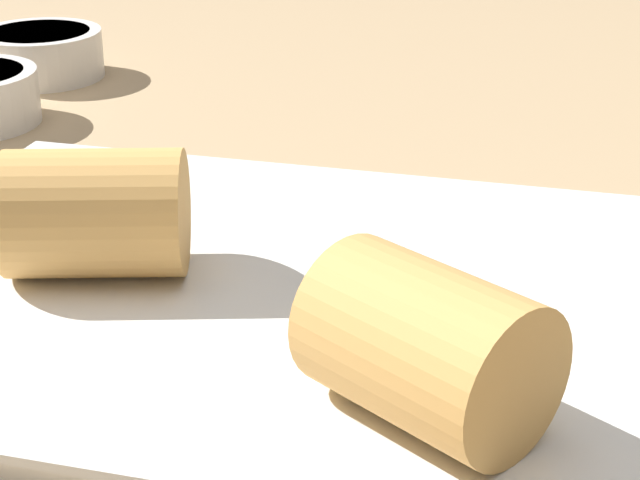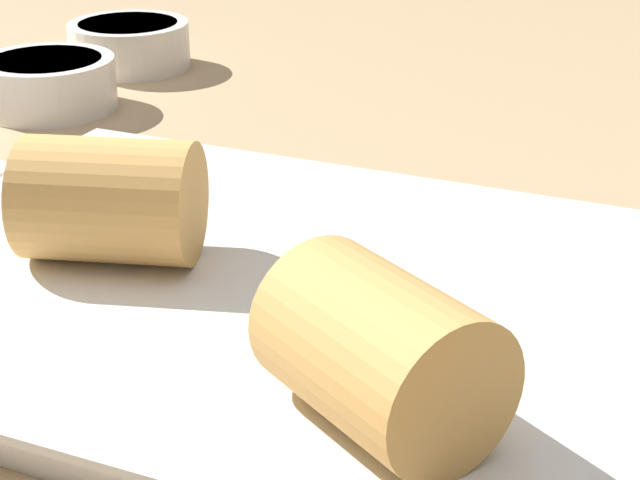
{
  "view_description": "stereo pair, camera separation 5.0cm",
  "coord_description": "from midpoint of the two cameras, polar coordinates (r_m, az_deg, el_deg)",
  "views": [
    {
      "loc": [
        10.32,
        -30.62,
        20.0
      ],
      "look_at": [
        2.16,
        0.73,
        5.27
      ],
      "focal_mm": 60.0,
      "sensor_mm": 36.0,
      "label": 1
    },
    {
      "loc": [
        15.05,
        -28.98,
        20.0
      ],
      "look_at": [
        2.16,
        0.73,
        5.27
      ],
      "focal_mm": 60.0,
      "sensor_mm": 36.0,
      "label": 2
    }
  ],
  "objects": [
    {
      "name": "serving_plate",
      "position": [
        0.37,
        -3.92,
        -3.71
      ],
      "size": [
        33.47,
        22.63,
        1.5
      ],
      "color": "white",
      "rests_on": "table_surface"
    },
    {
      "name": "dipping_bowl_far",
      "position": [
        0.69,
        -16.78,
        9.53
      ],
      "size": [
        7.52,
        7.52,
        2.85
      ],
      "color": "white",
      "rests_on": "table_surface"
    },
    {
      "name": "roll_front_right",
      "position": [
        0.38,
        -15.95,
        1.48
      ],
      "size": [
        7.27,
        5.95,
        4.44
      ],
      "color": "#DBA356",
      "rests_on": "serving_plate"
    },
    {
      "name": "roll_front_left",
      "position": [
        0.29,
        0.13,
        -5.63
      ],
      "size": [
        7.51,
        6.98,
        4.44
      ],
      "color": "#DBA356",
      "rests_on": "serving_plate"
    },
    {
      "name": "table_surface",
      "position": [
        0.38,
        -7.35,
        -6.17
      ],
      "size": [
        180.0,
        140.0,
        2.0
      ],
      "color": "tan",
      "rests_on": "ground"
    }
  ]
}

